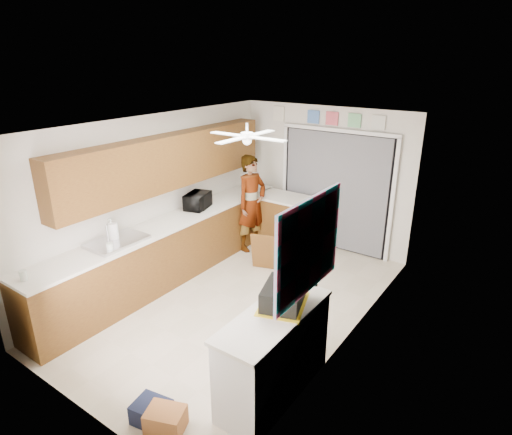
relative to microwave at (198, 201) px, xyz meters
The scene contains 40 objects.
floor 1.83m from the microwave, 25.95° to the right, with size 5.00×5.00×0.00m, color beige.
ceiling 2.06m from the microwave, 25.95° to the right, with size 5.00×5.00×0.00m, color white.
wall_back 2.29m from the microwave, 54.10° to the left, with size 3.20×3.20×0.00m, color silver.
wall_front 3.43m from the microwave, 66.99° to the right, with size 3.20×3.20×0.00m, color silver.
wall_left 0.72m from the microwave, 111.89° to the right, with size 5.00×5.00×0.00m, color silver.
wall_right 3.02m from the microwave, 12.50° to the right, with size 5.00×5.00×0.00m, color silver.
left_base_cabinets 0.90m from the microwave, 86.63° to the right, with size 0.60×4.80×0.90m, color brown.
left_countertop 0.67m from the microwave, 85.75° to the right, with size 0.62×4.80×0.04m, color white.
upper_cabinets 0.86m from the microwave, 102.69° to the right, with size 0.32×4.00×0.80m, color brown.
sink_basin 1.66m from the microwave, 88.32° to the right, with size 0.50×0.76×0.06m, color silver.
faucet 1.66m from the microwave, 94.90° to the right, with size 0.03×0.03×0.22m, color silver.
peninsula_base 1.70m from the microwave, 58.14° to the left, with size 1.00×0.60×0.90m, color brown.
peninsula_top 1.60m from the microwave, 58.14° to the left, with size 1.04×0.64×0.04m, color white.
back_opening_recess 2.41m from the microwave, 48.87° to the left, with size 2.00×0.06×2.10m, color black.
curtain_panel 2.38m from the microwave, 48.24° to the left, with size 1.90×0.03×2.05m, color slate.
door_trim_left 1.88m from the microwave, 72.37° to the left, with size 0.06×0.04×2.10m, color white.
door_trim_right 3.16m from the microwave, 34.44° to the left, with size 0.06×0.04×2.10m, color white.
door_trim_head 2.61m from the microwave, 48.40° to the left, with size 2.10×0.04×0.06m, color white.
header_frame_1 2.45m from the microwave, 59.10° to the left, with size 0.22×0.02×0.22m, color #4A79C6.
header_frame_2 2.63m from the microwave, 51.66° to the left, with size 0.22×0.02×0.22m, color #D85160.
header_frame_3 2.86m from the microwave, 44.69° to the left, with size 0.22×0.02×0.22m, color #69B87D.
header_frame_4 3.14m from the microwave, 39.10° to the left, with size 0.22×0.02×0.22m, color silver.
route66_sign 2.23m from the microwave, 77.95° to the left, with size 0.22×0.02×0.26m, color silver.
right_counter_base 3.32m from the microwave, 34.55° to the right, with size 0.50×1.40×0.90m, color white.
right_counter_top 3.26m from the microwave, 34.65° to the right, with size 0.54×1.44×0.04m, color white.
abstract_painting 3.40m from the microwave, 29.50° to the right, with size 0.03×1.15×0.95m, color #F55A9A.
ceiling_fan 1.89m from the microwave, 18.63° to the right, with size 1.14×1.14×0.24m, color white.
microwave is the anchor object (origin of this frame).
soap_bottle 1.63m from the microwave, 92.48° to the right, with size 0.12×0.12×0.32m, color silver.
jar_a 1.89m from the microwave, 83.65° to the right, with size 0.09×0.09×0.12m, color silver.
jar_b 2.90m from the microwave, 89.29° to the right, with size 0.08×0.08×0.12m, color silver.
paper_towel_roll 1.63m from the microwave, 90.81° to the right, with size 0.12×0.12×0.26m, color white.
suitcase 3.13m from the microwave, 31.94° to the right, with size 0.37×0.50×0.21m, color black.
suitcase_rim 3.14m from the microwave, 31.94° to the right, with size 0.44×0.58×0.02m, color yellow.
suitcase_lid 3.00m from the microwave, 27.21° to the right, with size 0.42×0.03×0.50m, color black.
cardboard_box 3.68m from the microwave, 53.18° to the right, with size 0.35×0.26×0.22m, color #B36738.
navy_crate 3.58m from the microwave, 55.71° to the right, with size 0.33×0.28×0.20m, color #141A33.
cabinet_door_panel 1.37m from the microwave, 16.69° to the left, with size 0.43×0.03×0.64m, color brown.
man 1.02m from the microwave, 64.00° to the left, with size 0.63×0.41×1.72m, color white.
dog 1.72m from the microwave, 24.44° to the left, with size 0.23×0.53×0.42m, color black.
Camera 1 is at (3.23, -4.20, 3.29)m, focal length 30.00 mm.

